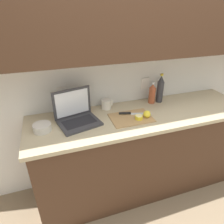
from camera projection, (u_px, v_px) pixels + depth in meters
ground_plane at (138, 183)px, 2.32m from camera, size 12.00×12.00×0.00m
wall_back at (137, 39)px, 1.78m from camera, size 5.20×0.38×2.60m
counter_unit at (142, 151)px, 2.11m from camera, size 2.16×0.62×0.92m
laptop at (76, 115)px, 1.74m from camera, size 0.39×0.34×0.28m
cutting_board at (131, 118)px, 1.81m from camera, size 0.37×0.26×0.01m
knife at (129, 113)px, 1.86m from camera, size 0.30×0.11×0.02m
lemon_half_cut at (139, 117)px, 1.78m from camera, size 0.07×0.07×0.04m
lemon_whole_beside at (147, 114)px, 1.80m from camera, size 0.07×0.07×0.07m
bottle_green_soda at (160, 89)px, 2.06m from camera, size 0.07×0.07×0.30m
bottle_oil_tall at (152, 94)px, 2.05m from camera, size 0.07×0.07×0.22m
measuring_cup at (106, 104)px, 1.96m from camera, size 0.12×0.10×0.09m
bowl_white at (42, 127)px, 1.62m from camera, size 0.15×0.15×0.06m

